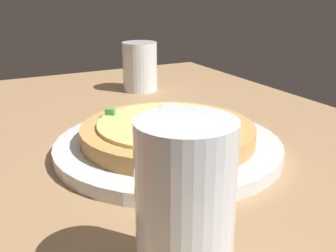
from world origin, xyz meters
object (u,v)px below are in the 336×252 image
cup_near (140,69)px  pizza (168,131)px  plate (168,146)px  cup_far (185,212)px

cup_near → pizza: bearing=162.2°
pizza → cup_near: 33.20cm
plate → pizza: pizza is taller
plate → cup_far: size_ratio=2.33×
pizza → cup_far: size_ratio=1.78×
pizza → cup_near: (31.58, -10.14, 1.57)cm
plate → cup_far: 24.79cm
plate → pizza: size_ratio=1.31×
plate → cup_far: (-22.04, 10.19, 4.99)cm
cup_far → plate: bearing=-24.8°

